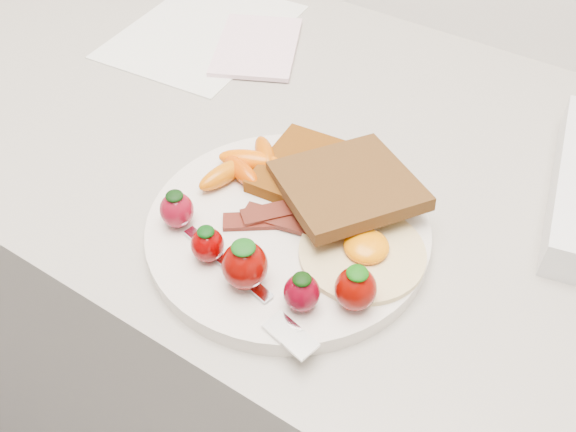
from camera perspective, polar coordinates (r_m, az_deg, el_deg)
The scene contains 11 objects.
counter at distance 1.06m, azimuth 3.79°, elevation -13.45°, with size 2.00×0.60×0.90m, color gray.
plate at distance 0.61m, azimuth -0.00°, elevation -1.24°, with size 0.27×0.27×0.02m, color silver.
toast_lower at distance 0.65m, azimuth 2.33°, elevation 3.96°, with size 0.10×0.10×0.01m, color #4D2B09.
toast_upper at distance 0.62m, azimuth 5.28°, elevation 2.74°, with size 0.12×0.12×0.01m, color #45220F.
fried_egg at distance 0.58m, azimuth 6.71°, elevation -3.11°, with size 0.14×0.14×0.02m.
bacon_strips at distance 0.61m, azimuth -0.90°, elevation -0.09°, with size 0.10×0.09×0.01m.
baby_carrots at distance 0.65m, azimuth -3.88°, elevation 4.57°, with size 0.07×0.11×0.02m.
strawberries at distance 0.55m, azimuth -2.52°, elevation -4.02°, with size 0.22×0.07×0.05m.
fork at distance 0.55m, azimuth -3.02°, elevation -6.94°, with size 0.17×0.07×0.00m.
paper_sheet at distance 0.93m, azimuth -7.55°, elevation 15.99°, with size 0.20×0.26×0.00m, color white.
notepad at distance 0.88m, azimuth -2.76°, elevation 14.85°, with size 0.10×0.15×0.01m, color silver.
Camera 1 is at (0.24, 1.21, 1.36)m, focal length 40.00 mm.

